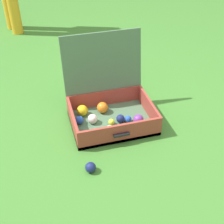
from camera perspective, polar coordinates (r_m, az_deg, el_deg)
name	(u,v)px	position (r m, az deg, el deg)	size (l,w,h in m)	color
ground_plane	(110,128)	(2.20, -0.42, -2.88)	(16.00, 16.00, 0.00)	#3D7A2D
open_suitcase	(108,104)	(2.22, -0.66, 1.55)	(0.58, 0.54, 0.58)	#4C7051
stray_ball_on_grass	(91,167)	(1.89, -3.96, -10.09)	(0.07, 0.07, 0.07)	navy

